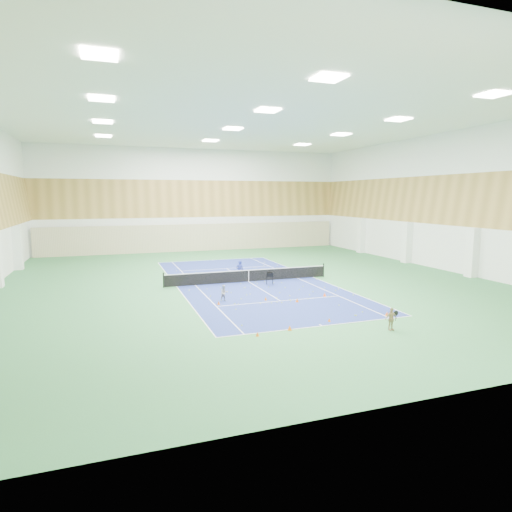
# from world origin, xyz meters

# --- Properties ---
(ground) EXTENTS (40.00, 40.00, 0.00)m
(ground) POSITION_xyz_m (0.00, 0.00, 0.00)
(ground) COLOR #2F6E3E
(ground) RESTS_ON ground
(room_shell) EXTENTS (36.00, 40.00, 12.00)m
(room_shell) POSITION_xyz_m (0.00, 0.00, 6.00)
(room_shell) COLOR white
(room_shell) RESTS_ON ground
(wood_cladding) EXTENTS (36.00, 40.00, 8.00)m
(wood_cladding) POSITION_xyz_m (0.00, 0.00, 8.00)
(wood_cladding) COLOR #AC843F
(wood_cladding) RESTS_ON room_shell
(ceiling_light_grid) EXTENTS (21.40, 25.40, 0.06)m
(ceiling_light_grid) POSITION_xyz_m (0.00, 0.00, 11.92)
(ceiling_light_grid) COLOR white
(ceiling_light_grid) RESTS_ON room_shell
(court_surface) EXTENTS (10.97, 23.77, 0.01)m
(court_surface) POSITION_xyz_m (0.00, 0.00, 0.01)
(court_surface) COLOR navy
(court_surface) RESTS_ON ground
(tennis_balls_scatter) EXTENTS (10.57, 22.77, 0.07)m
(tennis_balls_scatter) POSITION_xyz_m (0.00, 0.00, 0.05)
(tennis_balls_scatter) COLOR #BAD724
(tennis_balls_scatter) RESTS_ON ground
(tennis_net) EXTENTS (12.80, 0.10, 1.10)m
(tennis_net) POSITION_xyz_m (0.00, 0.00, 0.55)
(tennis_net) COLOR black
(tennis_net) RESTS_ON ground
(back_curtain) EXTENTS (35.40, 0.16, 3.20)m
(back_curtain) POSITION_xyz_m (0.00, 19.75, 1.60)
(back_curtain) COLOR #C6B793
(back_curtain) RESTS_ON ground
(coach) EXTENTS (0.65, 0.49, 1.61)m
(coach) POSITION_xyz_m (-0.52, 0.60, 0.80)
(coach) COLOR navy
(coach) RESTS_ON ground
(child_court) EXTENTS (0.53, 0.43, 1.02)m
(child_court) POSITION_xyz_m (-3.33, -5.22, 0.51)
(child_court) COLOR #9898A0
(child_court) RESTS_ON ground
(child_apron) EXTENTS (0.68, 0.30, 1.13)m
(child_apron) POSITION_xyz_m (2.85, -13.58, 0.57)
(child_apron) COLOR tan
(child_apron) RESTS_ON ground
(ball_cart) EXTENTS (0.67, 0.67, 0.92)m
(ball_cart) POSITION_xyz_m (1.14, -1.52, 0.46)
(ball_cart) COLOR black
(ball_cart) RESTS_ON ground
(cone_svc_a) EXTENTS (0.20, 0.20, 0.22)m
(cone_svc_a) POSITION_xyz_m (-3.87, -5.99, 0.11)
(cone_svc_a) COLOR #D9570B
(cone_svc_a) RESTS_ON ground
(cone_svc_b) EXTENTS (0.20, 0.20, 0.22)m
(cone_svc_b) POSITION_xyz_m (-0.81, -5.90, 0.11)
(cone_svc_b) COLOR orange
(cone_svc_b) RESTS_ON ground
(cone_svc_c) EXTENTS (0.22, 0.22, 0.24)m
(cone_svc_c) POSITION_xyz_m (0.87, -6.98, 0.12)
(cone_svc_c) COLOR #D9520B
(cone_svc_c) RESTS_ON ground
(cone_svc_d) EXTENTS (0.23, 0.23, 0.25)m
(cone_svc_d) POSITION_xyz_m (3.21, -6.19, 0.13)
(cone_svc_d) COLOR #FF470D
(cone_svc_d) RESTS_ON ground
(cone_base_a) EXTENTS (0.18, 0.18, 0.20)m
(cone_base_a) POSITION_xyz_m (-3.60, -12.28, 0.10)
(cone_base_a) COLOR orange
(cone_base_a) RESTS_ON ground
(cone_base_b) EXTENTS (0.22, 0.22, 0.24)m
(cone_base_b) POSITION_xyz_m (-1.81, -11.96, 0.12)
(cone_base_b) COLOR orange
(cone_base_b) RESTS_ON ground
(cone_base_c) EXTENTS (0.17, 0.17, 0.19)m
(cone_base_c) POSITION_xyz_m (0.72, -11.31, 0.10)
(cone_base_c) COLOR orange
(cone_base_c) RESTS_ON ground
(cone_base_d) EXTENTS (0.22, 0.22, 0.24)m
(cone_base_d) POSITION_xyz_m (4.24, -11.38, 0.12)
(cone_base_d) COLOR #FE580D
(cone_base_d) RESTS_ON ground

